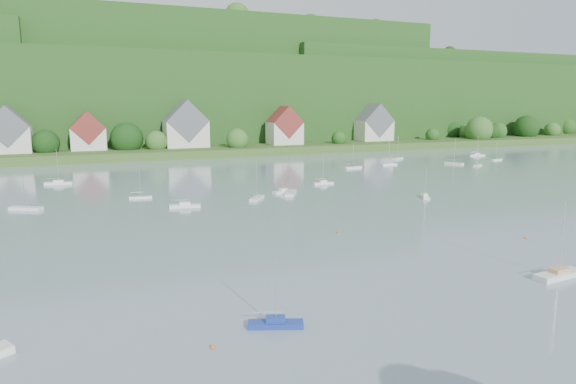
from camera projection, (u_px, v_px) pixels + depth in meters
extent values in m
cube|color=#2F4D1D|center=(168.00, 149.00, 204.50)|extent=(600.00, 60.00, 3.00)
cube|color=#123912|center=(144.00, 102.00, 269.63)|extent=(620.00, 160.00, 40.00)
cube|color=#123912|center=(164.00, 87.00, 267.43)|extent=(240.00, 130.00, 60.00)
cube|color=#123912|center=(416.00, 99.00, 310.89)|extent=(200.00, 110.00, 48.00)
sphere|color=#1F4B16|center=(566.00, 127.00, 282.31)|extent=(10.24, 10.24, 10.24)
sphere|color=#325D22|center=(479.00, 130.00, 238.40)|extent=(12.88, 12.88, 12.88)
sphere|color=black|center=(450.00, 130.00, 253.87)|extent=(10.46, 10.46, 10.46)
sphere|color=#1F4B16|center=(432.00, 135.00, 234.40)|extent=(6.45, 6.45, 6.45)
sphere|color=black|center=(475.00, 130.00, 255.00)|extent=(10.68, 10.68, 10.68)
sphere|color=black|center=(526.00, 128.00, 257.66)|extent=(12.85, 12.85, 12.85)
sphere|color=#325D22|center=(156.00, 142.00, 186.55)|extent=(8.19, 8.19, 8.19)
sphere|color=#325D22|center=(484.00, 130.00, 252.42)|extent=(10.50, 10.50, 10.50)
sphere|color=black|center=(491.00, 132.00, 246.57)|extent=(8.05, 8.05, 8.05)
sphere|color=#325D22|center=(20.00, 147.00, 171.75)|extent=(6.49, 6.49, 6.49)
sphere|color=#325D22|center=(283.00, 134.00, 213.86)|extent=(12.16, 12.16, 12.16)
sphere|color=#325D22|center=(237.00, 140.00, 194.06)|extent=(8.73, 8.73, 8.73)
sphere|color=black|center=(46.00, 143.00, 174.43)|extent=(9.32, 9.32, 9.32)
sphere|color=#1F4B16|center=(553.00, 130.00, 266.91)|extent=(7.74, 7.74, 7.74)
sphere|color=#1F4B16|center=(498.00, 131.00, 250.55)|extent=(8.84, 8.84, 8.84)
sphere|color=#1F4B16|center=(339.00, 138.00, 212.57)|extent=(6.24, 6.24, 6.24)
sphere|color=black|center=(367.00, 134.00, 232.24)|extent=(8.16, 8.16, 8.16)
sphere|color=#325D22|center=(466.00, 132.00, 250.91)|extent=(8.09, 8.09, 8.09)
sphere|color=#325D22|center=(552.00, 130.00, 265.91)|extent=(8.14, 8.14, 8.14)
sphere|color=black|center=(127.00, 139.00, 184.78)|extent=(11.92, 11.92, 11.92)
sphere|color=#1F4B16|center=(224.00, 23.00, 259.24)|extent=(12.83, 12.83, 12.83)
sphere|color=#325D22|center=(53.00, 9.00, 217.97)|extent=(8.18, 8.18, 8.18)
sphere|color=#1F4B16|center=(141.00, 25.00, 267.32)|extent=(12.73, 12.73, 12.73)
sphere|color=#1F4B16|center=(311.00, 25.00, 266.13)|extent=(11.50, 11.50, 11.50)
sphere|color=#1F4B16|center=(251.00, 29.00, 285.21)|extent=(14.65, 14.65, 14.65)
sphere|color=#325D22|center=(237.00, 16.00, 237.54)|extent=(11.95, 11.95, 11.95)
sphere|color=#1F4B16|center=(376.00, 28.00, 274.23)|extent=(9.76, 9.76, 9.76)
sphere|color=#325D22|center=(39.00, 20.00, 244.57)|extent=(7.07, 7.07, 7.07)
sphere|color=black|center=(140.00, 15.00, 232.63)|extent=(8.21, 8.21, 8.21)
sphere|color=#325D22|center=(94.00, 19.00, 246.95)|extent=(12.24, 12.24, 12.24)
sphere|color=#325D22|center=(363.00, 29.00, 276.42)|extent=(9.00, 9.00, 9.00)
sphere|color=#1F4B16|center=(329.00, 32.00, 285.07)|extent=(8.03, 8.03, 8.03)
sphere|color=#325D22|center=(437.00, 58.00, 315.68)|extent=(9.52, 9.52, 9.52)
sphere|color=#325D22|center=(505.00, 61.00, 337.47)|extent=(9.12, 9.12, 9.12)
sphere|color=#325D22|center=(328.00, 51.00, 287.08)|extent=(14.97, 14.97, 14.97)
sphere|color=black|center=(449.00, 53.00, 283.40)|extent=(7.52, 7.52, 7.52)
sphere|color=#1F4B16|center=(294.00, 51.00, 276.77)|extent=(9.78, 9.78, 9.78)
sphere|color=#1F4B16|center=(360.00, 53.00, 291.03)|extent=(12.02, 12.02, 12.02)
sphere|color=black|center=(406.00, 51.00, 280.82)|extent=(11.57, 11.57, 11.57)
sphere|color=#1F4B16|center=(396.00, 47.00, 262.90)|extent=(12.65, 12.65, 12.65)
sphere|color=#325D22|center=(422.00, 51.00, 275.72)|extent=(8.28, 8.28, 8.28)
sphere|color=black|center=(419.00, 58.00, 317.94)|extent=(7.47, 7.47, 7.47)
sphere|color=#325D22|center=(334.00, 51.00, 276.60)|extent=(9.48, 9.48, 9.48)
sphere|color=black|center=(440.00, 70.00, 333.30)|extent=(8.43, 8.43, 8.43)
sphere|color=#1F4B16|center=(58.00, 55.00, 239.14)|extent=(12.01, 12.01, 12.01)
sphere|color=black|center=(458.00, 65.00, 306.20)|extent=(13.54, 13.54, 13.54)
sphere|color=black|center=(361.00, 62.00, 289.45)|extent=(15.08, 15.08, 15.08)
sphere|color=#325D22|center=(332.00, 63.00, 299.86)|extent=(15.99, 15.99, 15.99)
sphere|color=black|center=(135.00, 58.00, 261.77)|extent=(15.72, 15.72, 15.72)
sphere|color=#325D22|center=(445.00, 72.00, 371.54)|extent=(14.17, 14.17, 14.17)
sphere|color=#1F4B16|center=(165.00, 60.00, 263.47)|extent=(10.54, 10.54, 10.54)
sphere|color=black|center=(535.00, 66.00, 315.53)|extent=(14.14, 14.14, 14.14)
cube|color=beige|center=(9.00, 140.00, 171.05)|extent=(14.00, 10.00, 9.00)
cube|color=#57585F|center=(8.00, 126.00, 170.27)|extent=(14.00, 10.40, 14.00)
cube|color=beige|center=(88.00, 139.00, 182.31)|extent=(12.00, 9.00, 8.00)
cube|color=maroon|center=(88.00, 128.00, 181.62)|extent=(12.00, 9.36, 12.00)
cube|color=beige|center=(186.00, 134.00, 194.31)|extent=(16.00, 11.00, 10.00)
cube|color=#57585F|center=(186.00, 121.00, 193.44)|extent=(16.00, 11.44, 16.00)
cube|color=beige|center=(285.00, 133.00, 207.53)|extent=(13.00, 10.00, 9.00)
cube|color=maroon|center=(285.00, 122.00, 206.75)|extent=(13.00, 10.40, 13.00)
cube|color=beige|center=(374.00, 131.00, 228.00)|extent=(15.00, 10.00, 9.00)
cube|color=#57585F|center=(374.00, 120.00, 227.22)|extent=(15.00, 10.40, 15.00)
cube|color=navy|center=(276.00, 324.00, 45.10)|extent=(5.09, 3.02, 0.49)
cube|color=navy|center=(276.00, 319.00, 45.01)|extent=(1.95, 1.51, 0.50)
cylinder|color=silver|center=(276.00, 289.00, 44.52)|extent=(0.10, 0.10, 6.15)
cylinder|color=silver|center=(267.00, 312.00, 44.88)|extent=(2.56, 1.03, 0.08)
cube|color=white|center=(559.00, 275.00, 57.85)|extent=(6.73, 2.41, 0.66)
cube|color=tan|center=(559.00, 270.00, 57.75)|extent=(2.41, 1.49, 0.50)
cylinder|color=silver|center=(562.00, 237.00, 57.08)|extent=(0.10, 0.10, 8.25)
cylinder|color=silver|center=(554.00, 266.00, 57.19)|extent=(3.62, 0.39, 0.08)
sphere|color=#F55A13|center=(213.00, 348.00, 41.20)|extent=(0.38, 0.38, 0.38)
sphere|color=#F55A13|center=(526.00, 238.00, 74.83)|extent=(0.38, 0.38, 0.38)
sphere|color=#F55A13|center=(338.00, 233.00, 77.88)|extent=(0.42, 0.42, 0.42)
cube|color=white|center=(477.00, 155.00, 191.07)|extent=(5.93, 3.24, 0.57)
cube|color=white|center=(477.00, 154.00, 190.98)|extent=(2.24, 1.67, 0.50)
cylinder|color=silver|center=(478.00, 145.00, 190.40)|extent=(0.10, 0.10, 7.14)
cylinder|color=silver|center=(475.00, 152.00, 190.79)|extent=(3.02, 1.02, 0.08)
cube|color=white|center=(496.00, 160.00, 176.33)|extent=(4.91, 2.07, 0.48)
cylinder|color=silver|center=(497.00, 150.00, 175.78)|extent=(0.10, 0.10, 5.95)
cylinder|color=silver|center=(495.00, 157.00, 175.77)|extent=(2.60, 0.49, 0.08)
cube|color=white|center=(59.00, 183.00, 124.09)|extent=(6.69, 3.13, 0.65)
cube|color=white|center=(59.00, 181.00, 124.00)|extent=(2.47, 1.71, 0.50)
cylinder|color=silver|center=(57.00, 166.00, 123.34)|extent=(0.10, 0.10, 8.06)
cylinder|color=silver|center=(54.00, 178.00, 123.72)|extent=(3.48, 0.83, 0.08)
cube|color=white|center=(398.00, 159.00, 179.12)|extent=(6.10, 4.74, 0.61)
cylinder|color=silver|center=(398.00, 147.00, 178.40)|extent=(0.10, 0.10, 7.67)
cylinder|color=silver|center=(397.00, 155.00, 178.17)|extent=(2.89, 1.88, 0.08)
cube|color=white|center=(425.00, 197.00, 106.69)|extent=(3.42, 4.74, 0.47)
cube|color=white|center=(425.00, 194.00, 106.61)|extent=(1.60, 1.88, 0.50)
cylinder|color=silver|center=(426.00, 182.00, 106.15)|extent=(0.10, 0.10, 5.86)
cylinder|color=silver|center=(426.00, 192.00, 105.81)|extent=(1.32, 2.30, 0.08)
cube|color=white|center=(141.00, 197.00, 105.83)|extent=(4.76, 1.82, 0.46)
cylinder|color=silver|center=(140.00, 183.00, 105.29)|extent=(0.10, 0.10, 5.81)
cylinder|color=silver|center=(137.00, 192.00, 105.45)|extent=(2.55, 0.37, 0.08)
cube|color=white|center=(257.00, 198.00, 104.68)|extent=(4.60, 5.41, 0.56)
cylinder|color=silver|center=(257.00, 180.00, 104.02)|extent=(0.10, 0.10, 6.98)
cylinder|color=silver|center=(255.00, 193.00, 103.67)|extent=(1.91, 2.51, 0.08)
cube|color=white|center=(283.00, 192.00, 112.42)|extent=(5.31, 3.01, 0.51)
cube|color=white|center=(283.00, 190.00, 112.33)|extent=(2.02, 1.53, 0.50)
cylinder|color=silver|center=(283.00, 176.00, 111.82)|extent=(0.10, 0.10, 6.41)
cylinder|color=silver|center=(280.00, 187.00, 111.72)|extent=(2.69, 0.99, 0.08)
cube|color=white|center=(26.00, 208.00, 94.47)|extent=(6.13, 4.59, 0.61)
cylinder|color=silver|center=(24.00, 187.00, 93.76)|extent=(0.10, 0.10, 7.64)
cylinder|color=silver|center=(21.00, 202.00, 94.40)|extent=(2.93, 1.78, 0.08)
cube|color=white|center=(185.00, 206.00, 96.74)|extent=(6.07, 2.95, 0.59)
cube|color=white|center=(185.00, 203.00, 96.65)|extent=(2.26, 1.59, 0.50)
cylinder|color=silver|center=(184.00, 186.00, 96.06)|extent=(0.10, 0.10, 7.32)
cylinder|color=silver|center=(180.00, 200.00, 96.40)|extent=(3.15, 0.82, 0.08)
cube|color=white|center=(389.00, 164.00, 162.45)|extent=(5.82, 2.11, 0.57)
cylinder|color=silver|center=(389.00, 152.00, 161.78)|extent=(0.10, 0.10, 7.12)
cylinder|color=silver|center=(387.00, 161.00, 161.85)|extent=(3.13, 0.37, 0.08)
cube|color=white|center=(454.00, 163.00, 164.87)|extent=(4.07, 6.17, 0.60)
cylinder|color=silver|center=(455.00, 151.00, 164.16)|extent=(0.10, 0.10, 7.52)
cylinder|color=silver|center=(452.00, 160.00, 165.26)|extent=(1.47, 3.04, 0.08)
cube|color=white|center=(323.00, 183.00, 124.38)|extent=(5.20, 1.48, 0.52)
cube|color=white|center=(323.00, 181.00, 124.30)|extent=(1.82, 1.03, 0.50)
cylinder|color=silver|center=(323.00, 169.00, 123.78)|extent=(0.10, 0.10, 6.48)
cylinder|color=silver|center=(320.00, 179.00, 123.90)|extent=(2.85, 0.10, 0.08)
cube|color=white|center=(478.00, 165.00, 160.09)|extent=(4.99, 3.80, 0.50)
cylinder|color=silver|center=(478.00, 155.00, 159.50)|extent=(0.10, 0.10, 6.25)
cylinder|color=silver|center=(477.00, 162.00, 159.29)|extent=(2.39, 1.50, 0.08)
cube|color=white|center=(353.00, 168.00, 154.40)|extent=(6.04, 2.35, 0.59)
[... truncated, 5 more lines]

